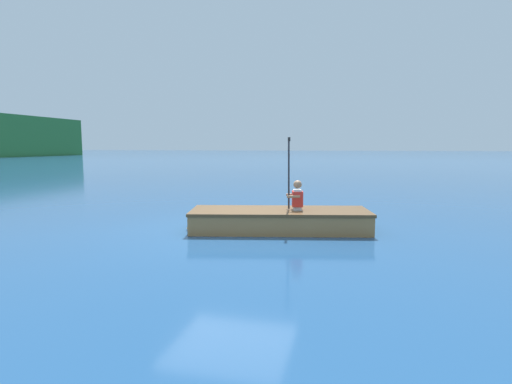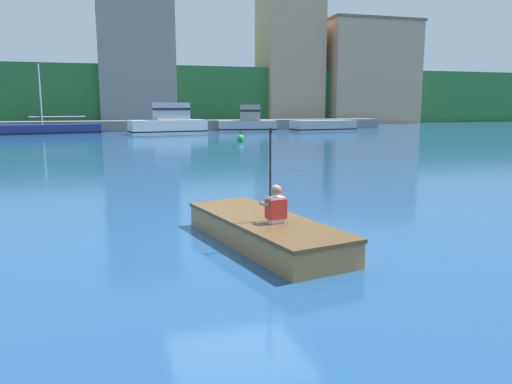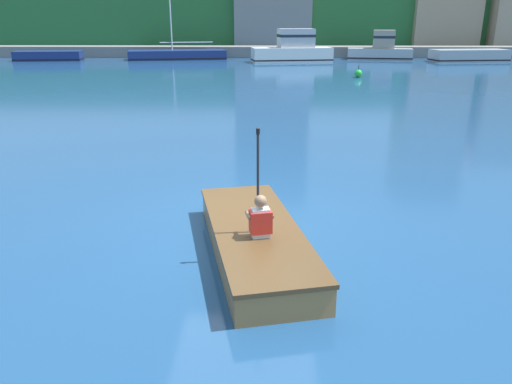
# 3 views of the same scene
# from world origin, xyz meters

# --- Properties ---
(ground_plane) EXTENTS (300.00, 300.00, 0.00)m
(ground_plane) POSITION_xyz_m (0.00, 0.00, 0.00)
(ground_plane) COLOR navy
(rowboat_foreground) EXTENTS (1.95, 3.81, 0.43)m
(rowboat_foreground) POSITION_xyz_m (0.20, -0.93, 0.25)
(rowboat_foreground) COLOR #A3703D
(rowboat_foreground) RESTS_ON ground
(person_paddler) EXTENTS (0.40, 0.39, 1.47)m
(person_paddler) POSITION_xyz_m (0.28, -1.31, 0.72)
(person_paddler) COLOR silver
(person_paddler) RESTS_ON rowboat_foreground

